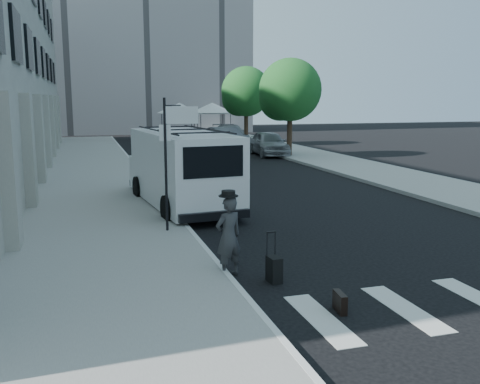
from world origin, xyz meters
TOP-DOWN VIEW (x-y plane):
  - ground at (0.00, 0.00)m, footprint 120.00×120.00m
  - sidewalk_left at (-4.25, 16.00)m, footprint 4.50×48.00m
  - sidewalk_right at (9.00, 20.00)m, footprint 4.00×56.00m
  - building_far at (2.00, 50.00)m, footprint 22.00×12.00m
  - sign_pole at (-2.36, 3.20)m, footprint 1.03×0.07m
  - tree_near at (7.50, 20.15)m, footprint 3.80×3.83m
  - tree_far at (7.50, 29.15)m, footprint 3.80×3.83m
  - tent_left at (4.00, 38.00)m, footprint 4.00×4.00m
  - tent_right at (7.20, 38.50)m, footprint 4.00×4.00m
  - businessman at (-1.90, -0.44)m, footprint 0.72×0.59m
  - briefcase at (-0.56, -2.80)m, footprint 0.17×0.45m
  - suitcase at (-1.13, -1.06)m, footprint 0.26×0.38m
  - cargo_van at (-1.52, 6.93)m, footprint 2.92×6.94m
  - parked_car_a at (6.80, 21.54)m, footprint 2.15×4.72m
  - parked_car_b at (5.00, 25.59)m, footprint 2.32×5.09m
  - parked_car_c at (6.80, 30.69)m, footprint 2.32×5.36m

SIDE VIEW (x-z plane):
  - ground at x=0.00m, z-range 0.00..0.00m
  - sidewalk_left at x=-4.25m, z-range 0.00..0.15m
  - sidewalk_right at x=9.00m, z-range 0.00..0.15m
  - briefcase at x=-0.56m, z-range 0.00..0.34m
  - suitcase at x=-1.13m, z-range -0.23..0.77m
  - parked_car_c at x=6.80m, z-range 0.00..1.54m
  - parked_car_a at x=6.80m, z-range 0.00..1.57m
  - parked_car_b at x=5.00m, z-range 0.00..1.62m
  - businessman at x=-1.90m, z-range 0.00..1.68m
  - cargo_van at x=-1.52m, z-range 0.04..2.56m
  - sign_pole at x=-2.36m, z-range 0.90..4.40m
  - tent_left at x=4.00m, z-range 1.11..4.31m
  - tent_right at x=7.20m, z-range 1.11..4.31m
  - tree_near at x=7.50m, z-range 0.96..6.99m
  - tree_far at x=7.50m, z-range 0.96..6.99m
  - building_far at x=2.00m, z-range 0.00..25.00m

